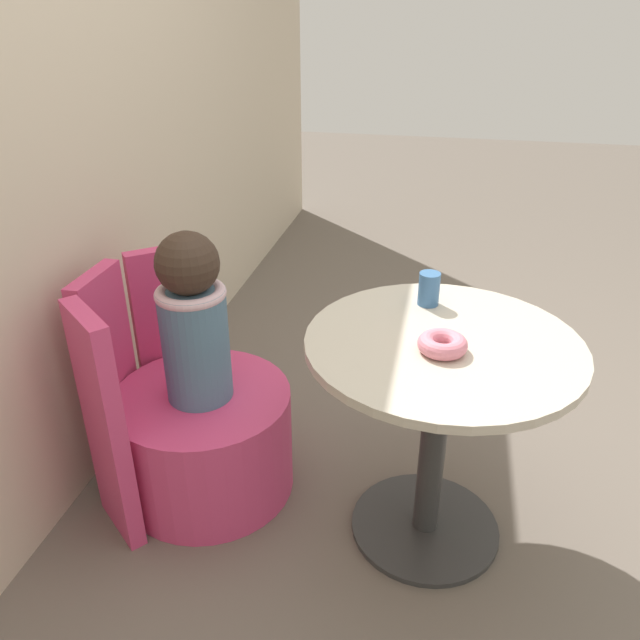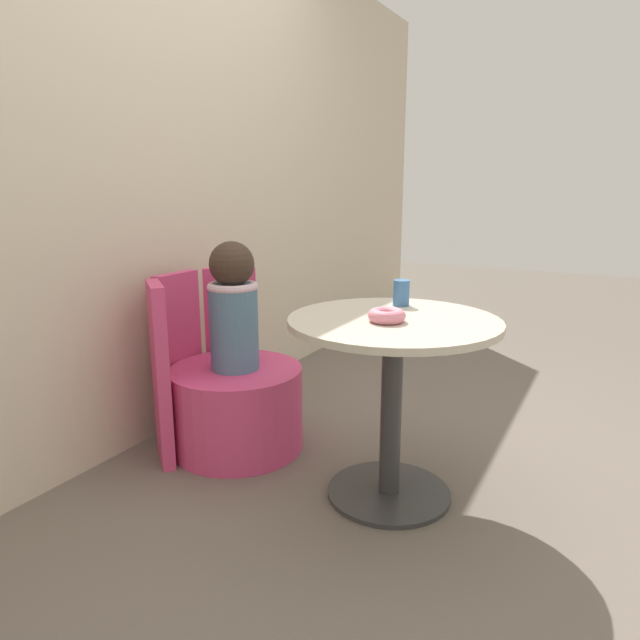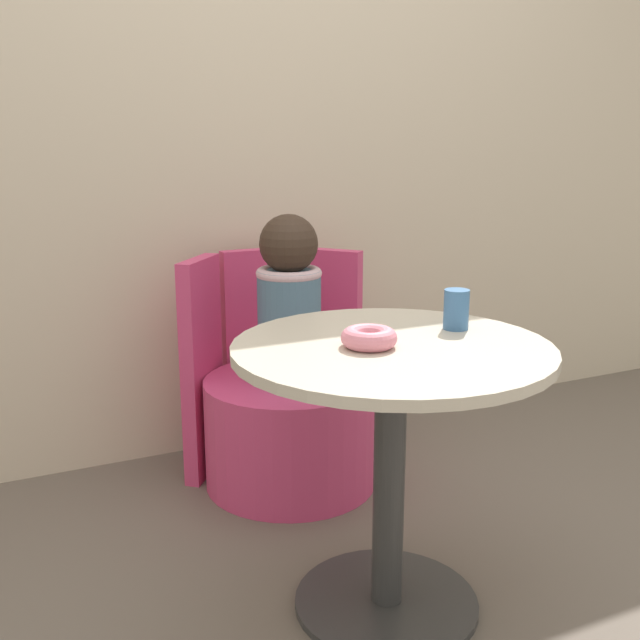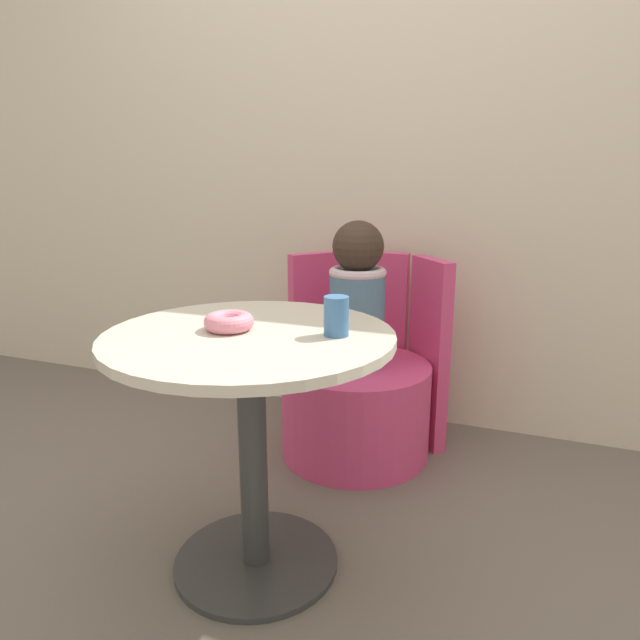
# 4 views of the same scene
# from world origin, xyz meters

# --- Properties ---
(ground_plane) EXTENTS (12.00, 12.00, 0.00)m
(ground_plane) POSITION_xyz_m (0.00, 0.00, 0.00)
(ground_plane) COLOR #665B51
(back_wall) EXTENTS (6.00, 0.06, 2.40)m
(back_wall) POSITION_xyz_m (0.00, 1.13, 1.20)
(back_wall) COLOR beige
(back_wall) RESTS_ON ground_plane
(round_table) EXTENTS (0.73, 0.73, 0.66)m
(round_table) POSITION_xyz_m (-0.08, -0.02, 0.48)
(round_table) COLOR #333333
(round_table) RESTS_ON ground_plane
(tub_chair) EXTENTS (0.56, 0.56, 0.36)m
(tub_chair) POSITION_xyz_m (-0.02, 0.70, 0.18)
(tub_chair) COLOR #D13D70
(tub_chair) RESTS_ON ground_plane
(booth_backrest) EXTENTS (0.66, 0.24, 0.74)m
(booth_backrest) POSITION_xyz_m (-0.02, 0.93, 0.37)
(booth_backrest) COLOR #D13D70
(booth_backrest) RESTS_ON ground_plane
(child_figure) EXTENTS (0.21, 0.21, 0.53)m
(child_figure) POSITION_xyz_m (-0.02, 0.70, 0.62)
(child_figure) COLOR slate
(child_figure) RESTS_ON tub_chair
(donut) EXTENTS (0.13, 0.13, 0.04)m
(donut) POSITION_xyz_m (-0.13, -0.02, 0.69)
(donut) COLOR pink
(donut) RESTS_ON round_table
(cup) EXTENTS (0.06, 0.06, 0.10)m
(cup) POSITION_xyz_m (0.13, 0.03, 0.71)
(cup) COLOR #386699
(cup) RESTS_ON round_table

